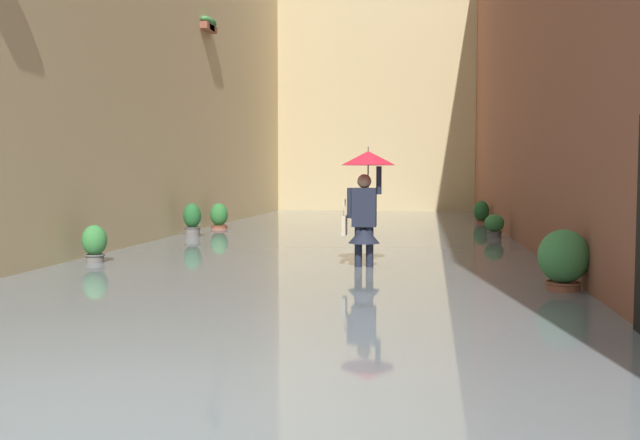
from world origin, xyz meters
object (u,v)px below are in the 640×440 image
(potted_plant_mid_right, at_px, (192,222))
(person_wading, at_px, (366,192))
(potted_plant_mid_left, at_px, (481,213))
(potted_plant_near_right, at_px, (95,246))
(potted_plant_near_left, at_px, (494,228))
(potted_plant_far_right, at_px, (219,219))
(potted_plant_far_left, at_px, (563,262))

(potted_plant_mid_right, bearing_deg, person_wading, 132.56)
(potted_plant_mid_left, height_order, potted_plant_mid_right, potted_plant_mid_right)
(potted_plant_mid_left, bearing_deg, potted_plant_near_right, 56.00)
(potted_plant_mid_left, distance_m, potted_plant_near_left, 4.91)
(potted_plant_mid_left, distance_m, potted_plant_far_right, 7.89)
(person_wading, xyz_separation_m, potted_plant_mid_right, (4.48, -4.88, -0.85))
(person_wading, distance_m, potted_plant_near_right, 4.61)
(potted_plant_far_right, xyz_separation_m, potted_plant_far_left, (-7.19, 9.15, 0.09))
(potted_plant_mid_left, bearing_deg, potted_plant_far_left, 90.07)
(potted_plant_near_right, bearing_deg, potted_plant_far_right, -89.87)
(person_wading, relative_size, potted_plant_mid_right, 2.16)
(potted_plant_mid_left, xyz_separation_m, potted_plant_near_right, (7.16, 10.61, -0.02))
(potted_plant_mid_left, bearing_deg, potted_plant_mid_right, 38.46)
(person_wading, bearing_deg, potted_plant_mid_left, -104.09)
(potted_plant_mid_left, relative_size, potted_plant_near_left, 1.19)
(potted_plant_mid_right, relative_size, potted_plant_far_left, 1.01)
(potted_plant_far_left, bearing_deg, potted_plant_mid_left, -89.93)
(potted_plant_far_right, bearing_deg, potted_plant_far_left, 128.15)
(person_wading, xyz_separation_m, potted_plant_near_right, (4.51, 0.07, -0.91))
(potted_plant_near_left, height_order, potted_plant_far_left, potted_plant_far_left)
(potted_plant_near_right, bearing_deg, person_wading, -179.07)
(potted_plant_far_left, relative_size, potted_plant_near_right, 1.18)
(potted_plant_far_right, bearing_deg, potted_plant_near_left, 167.07)
(potted_plant_near_right, bearing_deg, potted_plant_mid_right, -90.37)
(person_wading, bearing_deg, potted_plant_near_left, -114.33)
(potted_plant_near_right, bearing_deg, potted_plant_mid_left, -124.00)
(potted_plant_far_right, distance_m, potted_plant_far_left, 11.64)
(person_wading, height_order, potted_plant_near_left, person_wading)
(potted_plant_near_left, distance_m, potted_plant_near_right, 9.07)
(person_wading, xyz_separation_m, potted_plant_mid_left, (-2.65, -10.54, -0.89))
(potted_plant_near_left, bearing_deg, potted_plant_far_left, 90.87)
(potted_plant_near_right, bearing_deg, potted_plant_far_left, 165.71)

